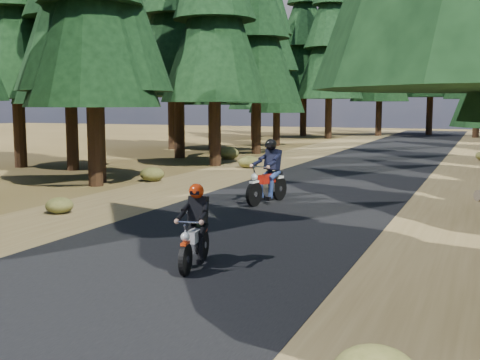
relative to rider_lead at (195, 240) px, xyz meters
The scene contains 8 objects.
ground 1.91m from the rider_lead, 106.40° to the left, with size 120.00×120.00×0.00m, color #493A1A.
road 6.81m from the rider_lead, 94.40° to the left, with size 6.00×100.00×0.01m, color black.
shoulder_l 8.50m from the rider_lead, 127.11° to the left, with size 3.20×100.00×0.01m, color brown.
shoulder_r 7.92m from the rider_lead, 58.93° to the left, with size 3.20×100.00×0.01m, color brown.
pine_forest 24.00m from the rider_lead, 91.35° to the left, with size 34.59×55.08×16.32m.
understory_shrubs 9.70m from the rider_lead, 84.01° to the left, with size 15.59×31.58×0.66m.
rider_lead is the anchor object (origin of this frame).
rider_follow 6.82m from the rider_lead, 99.56° to the left, with size 1.02×2.09×1.79m.
Camera 1 is at (5.06, -10.69, 2.77)m, focal length 45.00 mm.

